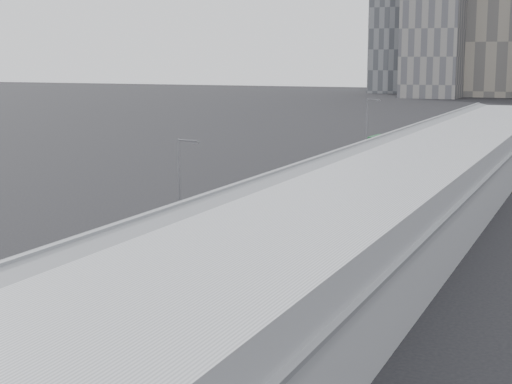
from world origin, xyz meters
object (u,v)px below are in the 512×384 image
Objects in this scene: bus_5 at (353,175)px; suv at (417,137)px; bus_1 at (42,313)px; shipping_container at (379,144)px; bus_4 at (312,196)px; street_lamp_near at (181,179)px; bus_3 at (247,222)px; bus_6 at (384,162)px; bus_7 at (414,150)px; street_lamp_far at (368,125)px; bus_2 at (184,251)px.

suv is at bearing 91.86° from bus_5.
shipping_container is at bearing 96.26° from bus_1.
bus_5 is at bearing 93.39° from bus_4.
street_lamp_near is 66.20m from shipping_container.
bus_3 reaches higher than bus_1.
bus_7 is at bearing 91.03° from bus_6.
bus_5 is at bearing -94.80° from bus_7.
shipping_container is at bearing 90.29° from street_lamp_near.
street_lamp_far is (1.15, 53.90, 0.52)m from street_lamp_near.
bus_5 reaches higher than suv.
bus_2 is at bearing 91.28° from bus_1.
bus_2 is at bearing -85.78° from bus_3.
bus_1 reaches higher than bus_5.
bus_3 is (-0.17, 10.88, 0.01)m from bus_2.
bus_2 is at bearing -59.84° from street_lamp_near.
shipping_container is (-7.32, 52.36, -0.22)m from bus_4.
bus_5 is at bearing -84.11° from bus_6.
street_lamp_far reaches higher than bus_2.
shipping_container reaches higher than suv.
bus_3 is 85.31m from suv.
bus_5 is 1.13× the size of bus_6.
bus_3 is at bearing -84.97° from bus_6.
bus_4 is at bearing -92.11° from bus_5.
shipping_container is at bearing 96.92° from street_lamp_far.
bus_1 reaches higher than suv.
shipping_container is at bearing 97.52° from bus_5.
bus_1 is 111.24m from suv.
street_lamp_far is (-5.84, 40.16, 3.76)m from bus_4.
bus_7 is 1.45× the size of street_lamp_far.
bus_1 is 55.24m from bus_5.
bus_6 is 2.14× the size of shipping_container.
street_lamp_far is at bearing -105.95° from suv.
bus_5 is at bearing 76.79° from street_lamp_near.
bus_3 is 67.09m from shipping_container.
bus_3 is 54.92m from street_lamp_far.
bus_6 is 1.48× the size of street_lamp_near.
suv is (2.15, 18.44, -0.52)m from shipping_container.
bus_6 is 2.09× the size of suv.
street_lamp_near reaches higher than bus_6.
bus_2 is at bearing -93.20° from bus_5.
bus_5 reaches higher than bus_7.
bus_7 is at bearing 82.52° from street_lamp_near.
bus_1 is 83.47m from bus_7.
bus_6 is (0.02, 69.56, -0.21)m from bus_1.
bus_4 reaches higher than suv.
bus_2 is 1.08× the size of bus_4.
bus_4 reaches higher than bus_6.
bus_6 is 0.91× the size of bus_7.
bus_2 reaches higher than shipping_container.
street_lamp_far reaches higher than street_lamp_near.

